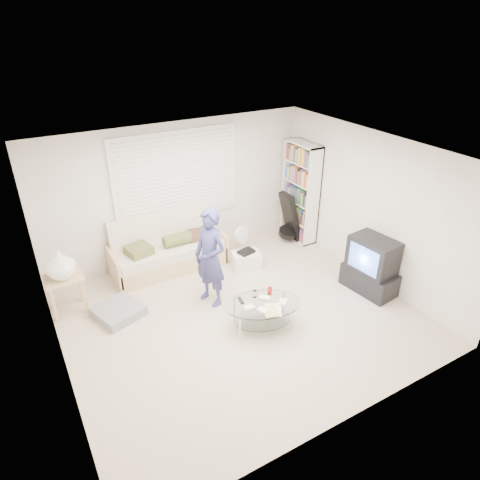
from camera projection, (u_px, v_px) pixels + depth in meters
ground at (240, 315)px, 6.54m from camera, size 5.00×5.00×0.00m
room_shell at (223, 207)px, 6.14m from camera, size 5.02×4.52×2.51m
window_blinds at (177, 177)px, 7.49m from camera, size 2.32×0.08×1.62m
futon_sofa at (168, 251)px, 7.64m from camera, size 2.02×0.81×0.99m
grey_floor_pillow at (119, 311)px, 6.52m from camera, size 0.80×0.80×0.14m
side_table at (61, 267)px, 6.27m from camera, size 0.55×0.44×1.08m
bookshelf at (300, 192)px, 8.37m from camera, size 0.31×0.83×1.96m
guitar_case at (290, 220)px, 8.46m from camera, size 0.41×0.38×1.02m
floor_fan at (242, 237)px, 8.09m from camera, size 0.35×0.24×0.57m
storage_bin at (246, 260)px, 7.70m from camera, size 0.56×0.45×0.35m
tv_unit at (371, 266)px, 6.93m from camera, size 0.56×0.92×0.95m
coffee_table at (263, 308)px, 6.16m from camera, size 1.27×1.02×0.53m
standing_person at (210, 258)px, 6.50m from camera, size 0.56×0.68×1.60m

